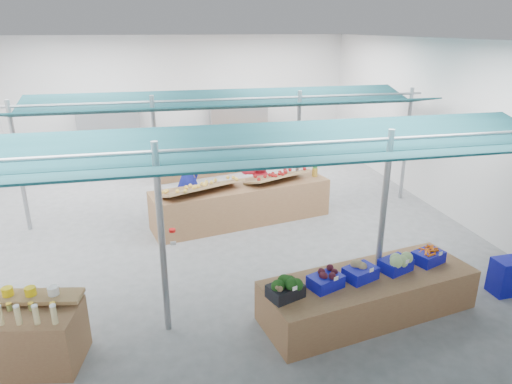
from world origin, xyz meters
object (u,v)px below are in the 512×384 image
vendor_left (187,177)px  veg_counter (368,295)px  crate_stack (508,276)px  vendor_right (256,173)px  bottle_shelf (12,334)px  fruit_counter (242,204)px

vendor_left → veg_counter: bearing=103.6°
crate_stack → vendor_right: 6.23m
bottle_shelf → crate_stack: bottle_shelf is taller
crate_stack → vendor_left: (-5.16, 5.23, 0.53)m
bottle_shelf → vendor_left: bearing=72.3°
fruit_counter → vendor_right: size_ratio=2.50×
veg_counter → fruit_counter: size_ratio=0.82×
bottle_shelf → fruit_counter: (4.05, 4.16, 0.01)m
vendor_right → fruit_counter: bearing=49.7°
fruit_counter → crate_stack: size_ratio=6.59×
bottle_shelf → crate_stack: bearing=11.0°
crate_stack → fruit_counter: bearing=133.8°
vendor_right → veg_counter: bearing=85.7°
bottle_shelf → fruit_counter: bottle_shelf is taller
bottle_shelf → fruit_counter: size_ratio=0.47×
bottle_shelf → vendor_left: size_ratio=1.17×
bottle_shelf → veg_counter: bearing=10.7°
veg_counter → vendor_left: (-2.49, 5.26, 0.52)m
bottle_shelf → vendor_right: bearing=59.3°
veg_counter → fruit_counter: (-1.29, 4.16, 0.12)m
veg_counter → vendor_right: (-0.69, 5.26, 0.52)m
fruit_counter → vendor_left: bearing=125.8°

